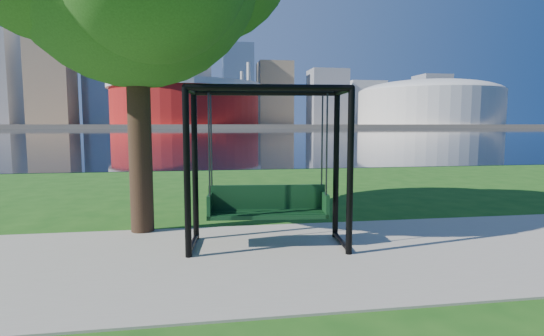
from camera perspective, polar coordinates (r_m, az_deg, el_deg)
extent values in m
plane|color=#1E5114|center=(7.04, -0.22, -10.76)|extent=(900.00, 900.00, 0.00)
cube|color=#9E937F|center=(6.57, 0.48, -11.87)|extent=(120.00, 4.00, 0.03)
cube|color=black|center=(108.69, -8.73, 4.76)|extent=(900.00, 180.00, 0.02)
cube|color=#937F60|center=(312.67, -9.11, 5.63)|extent=(900.00, 228.00, 2.00)
cylinder|color=maroon|center=(242.08, -11.49, 8.37)|extent=(80.00, 80.00, 22.00)
cylinder|color=silver|center=(242.69, -11.54, 10.61)|extent=(83.00, 83.00, 3.00)
cylinder|color=silver|center=(262.25, -4.05, 9.37)|extent=(2.00, 2.00, 32.00)
cylinder|color=silver|center=(264.48, -18.59, 9.05)|extent=(2.00, 2.00, 32.00)
cylinder|color=silver|center=(227.12, -20.14, 9.57)|extent=(2.00, 2.00, 32.00)
cylinder|color=silver|center=(224.52, -3.16, 9.96)|extent=(2.00, 2.00, 32.00)
cylinder|color=beige|center=(277.51, 20.29, 7.59)|extent=(84.00, 84.00, 20.00)
ellipsoid|color=beige|center=(277.98, 20.36, 9.44)|extent=(84.00, 84.00, 15.12)
cube|color=#998466|center=(325.22, -27.64, 13.00)|extent=(26.00, 26.00, 88.00)
cube|color=slate|center=(342.06, -21.41, 13.47)|extent=(30.00, 24.00, 95.00)
cube|color=gray|center=(316.14, -16.66, 12.18)|extent=(24.00, 24.00, 72.00)
cube|color=silver|center=(344.11, -10.95, 12.46)|extent=(32.00, 28.00, 80.00)
cube|color=slate|center=(319.05, -4.62, 11.08)|extent=(22.00, 22.00, 58.00)
cube|color=#998466|center=(337.22, 0.34, 9.97)|extent=(26.00, 26.00, 48.00)
cube|color=gray|center=(336.35, 7.45, 9.42)|extent=(28.00, 24.00, 42.00)
cube|color=silver|center=(372.84, 12.29, 8.52)|extent=(30.00, 26.00, 36.00)
cube|color=gray|center=(376.46, 20.62, 8.56)|extent=(24.00, 24.00, 40.00)
cube|color=#998466|center=(409.99, 24.44, 7.60)|extent=(26.00, 26.00, 32.00)
cylinder|color=black|center=(6.38, -11.36, -0.90)|extent=(0.11, 0.11, 2.55)
cylinder|color=black|center=(6.51, 10.46, -0.74)|extent=(0.11, 0.11, 2.55)
cylinder|color=black|center=(7.36, -10.31, 0.02)|extent=(0.11, 0.11, 2.55)
cylinder|color=black|center=(7.48, 8.61, 0.14)|extent=(0.11, 0.11, 2.55)
cylinder|color=black|center=(6.31, -0.34, 10.77)|extent=(2.44, 0.34, 0.10)
cylinder|color=black|center=(7.30, -0.79, 10.10)|extent=(2.44, 0.34, 0.10)
cylinder|color=black|center=(6.85, -11.01, 10.27)|extent=(0.20, 1.00, 0.10)
cylinder|color=black|center=(7.10, -10.61, -9.98)|extent=(0.18, 1.00, 0.08)
cylinder|color=black|center=(6.98, 9.65, 10.22)|extent=(0.20, 1.00, 0.10)
cylinder|color=black|center=(7.22, 9.31, -9.69)|extent=(0.18, 1.00, 0.08)
cube|color=black|center=(6.94, -0.56, -6.28)|extent=(1.98, 0.69, 0.07)
cube|color=black|center=(7.11, -0.66, -3.98)|extent=(1.94, 0.25, 0.42)
cube|color=black|center=(6.92, -8.37, -5.05)|extent=(0.10, 0.50, 0.38)
cube|color=black|center=(7.02, 7.13, -4.89)|extent=(0.10, 0.50, 0.38)
cylinder|color=#313136|center=(6.60, -8.46, 3.01)|extent=(0.03, 0.03, 1.61)
cylinder|color=#313136|center=(6.70, 7.38, 3.07)|extent=(0.03, 0.03, 1.61)
cylinder|color=#313136|center=(7.01, -8.17, 3.18)|extent=(0.03, 0.03, 1.61)
cylinder|color=#313136|center=(7.10, 6.75, 3.23)|extent=(0.03, 0.03, 1.61)
cylinder|color=black|center=(8.16, -17.41, 6.20)|extent=(0.42, 0.42, 4.20)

